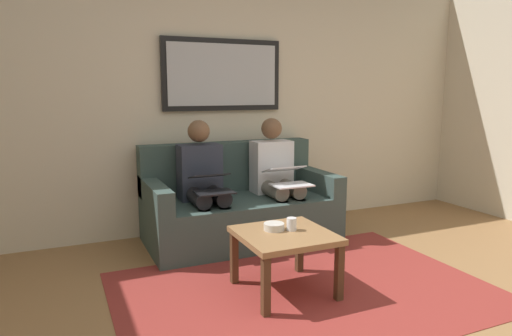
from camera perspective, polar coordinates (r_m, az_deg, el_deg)
wall_rear at (r=4.66m, az=-4.54°, el=8.40°), size 6.00×0.12×2.60m
area_rug at (r=3.36m, az=6.08°, el=-14.92°), size 2.60×1.80×0.01m
couch at (r=4.34m, az=-2.24°, el=-4.83°), size 1.73×0.90×0.90m
framed_mirror at (r=4.57m, az=-4.18°, el=11.52°), size 1.21×0.05×0.69m
coffee_table at (r=3.21m, az=3.60°, el=-9.12°), size 0.62×0.62×0.43m
cup at (r=3.23m, az=4.47°, el=-7.00°), size 0.07×0.07×0.09m
bowl at (r=3.23m, az=2.26°, el=-7.33°), size 0.15×0.15×0.05m
person_left at (r=4.36m, az=2.50°, el=-0.80°), size 0.38×0.58×1.14m
laptop_white at (r=4.15m, az=3.94°, el=-1.00°), size 0.35×0.39×0.17m
person_right at (r=4.10m, az=-6.63°, el=-1.54°), size 0.38×0.58×1.14m
laptop_black at (r=3.86m, az=-5.57°, el=-1.87°), size 0.31×0.36×0.15m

